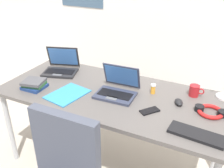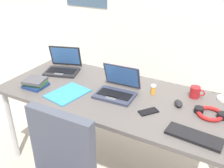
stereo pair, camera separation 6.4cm
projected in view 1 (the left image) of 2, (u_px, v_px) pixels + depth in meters
name	position (u px, v px, depth m)	size (l,w,h in m)	color
ground_plane	(112.00, 163.00, 2.32)	(12.00, 12.00, 0.00)	#B7AD9E
wall_back	(158.00, 0.00, 2.61)	(6.00, 0.13, 2.60)	silver
desk	(112.00, 99.00, 2.01)	(1.80, 0.80, 0.74)	#595451
laptop_far_corner	(117.00, 89.00, 1.95)	(0.31, 0.28, 0.22)	#33384C
laptop_mid_desk	(61.00, 67.00, 2.32)	(0.36, 0.34, 0.22)	#232326
external_keyboard	(196.00, 134.00, 1.51)	(0.33, 0.12, 0.02)	black
computer_mouse	(179.00, 102.00, 1.83)	(0.06, 0.10, 0.03)	black
cell_phone	(150.00, 111.00, 1.75)	(0.06, 0.14, 0.01)	black
headphones	(210.00, 111.00, 1.72)	(0.21, 0.18, 0.04)	red
pill_bottle	(153.00, 89.00, 1.96)	(0.04, 0.04, 0.08)	gold
book_stack	(34.00, 84.00, 2.04)	(0.19, 0.18, 0.07)	navy
paper_folder_mid_desk	(67.00, 94.00, 1.96)	(0.23, 0.31, 0.01)	#338CC6
coffee_mug	(194.00, 91.00, 1.93)	(0.11, 0.08, 0.09)	#B21E23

